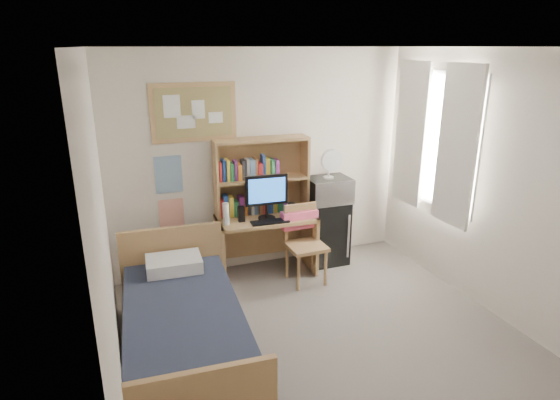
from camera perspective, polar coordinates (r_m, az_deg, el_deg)
name	(u,v)px	position (r m, az deg, el deg)	size (l,w,h in m)	color
floor	(341,359)	(4.37, 7.46, -18.71)	(3.60, 4.20, 0.02)	gray
ceiling	(356,47)	(3.50, 9.28, 17.96)	(3.60, 4.20, 0.02)	white
wall_back	(262,162)	(5.58, -2.23, 4.70)	(3.60, 0.04, 2.60)	white
wall_left	(107,254)	(3.30, -20.39, -6.22)	(0.04, 4.20, 2.60)	white
wall_right	(520,195)	(4.84, 27.25, 0.54)	(0.04, 4.20, 2.60)	white
window_unit	(434,140)	(5.58, 18.32, 6.95)	(0.10, 1.40, 1.70)	white
curtain_left	(457,147)	(5.26, 20.77, 6.06)	(0.04, 0.55, 1.70)	white
curtain_right	(411,134)	(5.87, 15.65, 7.72)	(0.04, 0.55, 1.70)	white
bulletin_board	(194,112)	(5.25, -10.47, 10.46)	(0.94, 0.03, 0.64)	tan
poster_wave	(168,175)	(5.34, -13.44, 3.04)	(0.30, 0.01, 0.42)	#2A69A8
poster_japan	(172,214)	(5.48, -13.09, -1.71)	(0.28, 0.01, 0.36)	#DE4927
desk	(266,245)	(5.58, -1.76, -5.51)	(1.14, 0.57, 0.71)	tan
desk_chair	(306,246)	(5.34, 3.22, -5.56)	(0.45, 0.45, 0.90)	#A87F4F
mini_fridge	(326,231)	(5.90, 5.61, -3.79)	(0.47, 0.47, 0.80)	black
bed	(185,337)	(4.19, -11.56, -16.04)	(0.98, 1.96, 0.54)	#1B2031
hutch	(262,176)	(5.45, -2.26, 2.90)	(1.10, 0.28, 0.90)	tan
monitor	(267,197)	(5.31, -1.65, 0.36)	(0.49, 0.04, 0.52)	black
keyboard	(270,222)	(5.26, -1.21, -2.68)	(0.43, 0.14, 0.02)	black
speaker_left	(241,214)	(5.30, -4.76, -1.72)	(0.07, 0.07, 0.18)	black
speaker_right	(291,209)	(5.45, 1.41, -1.15)	(0.07, 0.07, 0.16)	black
water_bottle	(226,214)	(5.21, -6.60, -1.68)	(0.07, 0.07, 0.25)	white
hoodie	(299,219)	(5.41, 2.38, -2.36)	(0.43, 0.13, 0.21)	#FB5F87
microwave	(328,190)	(5.70, 5.87, 1.25)	(0.51, 0.39, 0.30)	#B5B5BA
desk_fan	(329,165)	(5.62, 5.97, 4.27)	(0.26, 0.26, 0.32)	white
pillow	(174,264)	(4.68, -12.80, -7.58)	(0.52, 0.37, 0.13)	white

